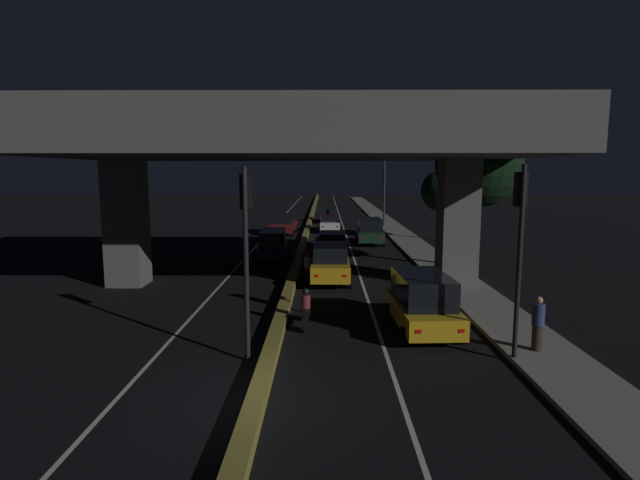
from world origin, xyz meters
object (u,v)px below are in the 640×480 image
object	(u,v)px
car_white_fifth	(330,223)
car_taxi_yellow_second	(330,262)
traffic_light_right_of_median	(520,230)
car_dark_green_fourth	(370,231)
traffic_light_left_of_median	(246,231)
car_dark_blue_lead_oncoming	(273,244)
motorcycle_red_filtering_mid	(307,269)
street_lamp	(382,175)
car_dark_red_second_oncoming	(284,224)
motorcycle_black_filtering_near	(306,310)
car_taxi_yellow_lead	(423,301)
pedestrian_on_sidewalk	(538,324)
car_dark_red_sixth	(329,215)
car_dark_red_third	(332,245)

from	to	relation	value
car_white_fifth	car_taxi_yellow_second	bearing A→B (deg)	179.68
traffic_light_right_of_median	car_dark_green_fourth	bearing A→B (deg)	94.97
car_white_fifth	traffic_light_right_of_median	bearing A→B (deg)	-170.74
traffic_light_right_of_median	traffic_light_left_of_median	bearing A→B (deg)	180.00
car_dark_blue_lead_oncoming	traffic_light_left_of_median	bearing A→B (deg)	0.64
traffic_light_right_of_median	motorcycle_red_filtering_mid	bearing A→B (deg)	121.05
traffic_light_right_of_median	street_lamp	distance (m)	34.06
car_dark_red_second_oncoming	motorcycle_black_filtering_near	distance (m)	25.94
car_taxi_yellow_lead	car_white_fifth	world-z (taller)	car_taxi_yellow_lead
car_dark_red_second_oncoming	car_dark_green_fourth	bearing A→B (deg)	52.37
traffic_light_left_of_median	motorcycle_black_filtering_near	size ratio (longest dim) A/B	2.96
traffic_light_right_of_median	car_taxi_yellow_lead	bearing A→B (deg)	126.48
car_dark_blue_lead_oncoming	pedestrian_on_sidewalk	size ratio (longest dim) A/B	2.97
car_dark_red_second_oncoming	car_taxi_yellow_second	bearing A→B (deg)	14.06
street_lamp	car_white_fifth	size ratio (longest dim) A/B	2.09
car_dark_red_sixth	motorcycle_red_filtering_mid	size ratio (longest dim) A/B	2.05
car_dark_green_fourth	pedestrian_on_sidewalk	size ratio (longest dim) A/B	2.48
car_taxi_yellow_second	car_dark_red_third	distance (m)	6.18
car_taxi_yellow_lead	car_dark_green_fourth	xyz separation A→B (m)	(0.04, 20.31, -0.00)
traffic_light_right_of_median	car_dark_blue_lead_oncoming	size ratio (longest dim) A/B	1.16
motorcycle_black_filtering_near	pedestrian_on_sidewalk	bearing A→B (deg)	-107.28
car_dark_red_third	motorcycle_black_filtering_near	distance (m)	13.44
car_dark_blue_lead_oncoming	motorcycle_red_filtering_mid	world-z (taller)	car_dark_blue_lead_oncoming
traffic_light_left_of_median	traffic_light_right_of_median	xyz separation A→B (m)	(7.55, -0.00, 0.04)
car_dark_green_fourth	car_dark_red_second_oncoming	xyz separation A→B (m)	(-6.89, 5.80, -0.11)
car_taxi_yellow_lead	car_dark_blue_lead_oncoming	distance (m)	15.35
car_dark_red_sixth	car_dark_blue_lead_oncoming	world-z (taller)	car_dark_blue_lead_oncoming
car_dark_blue_lead_oncoming	car_dark_red_second_oncoming	xyz separation A→B (m)	(-0.36, 12.20, -0.06)
car_dark_red_third	pedestrian_on_sidewalk	size ratio (longest dim) A/B	2.57
traffic_light_left_of_median	car_taxi_yellow_second	size ratio (longest dim) A/B	1.21
street_lamp	motorcycle_red_filtering_mid	size ratio (longest dim) A/B	4.41
street_lamp	car_dark_green_fourth	xyz separation A→B (m)	(-2.07, -10.96, -4.06)
car_taxi_yellow_lead	car_dark_blue_lead_oncoming	bearing A→B (deg)	22.28
car_taxi_yellow_lead	car_dark_blue_lead_oncoming	size ratio (longest dim) A/B	0.90
street_lamp	car_dark_red_third	size ratio (longest dim) A/B	2.10
traffic_light_right_of_median	street_lamp	bearing A→B (deg)	89.89
traffic_light_right_of_median	motorcycle_black_filtering_near	xyz separation A→B (m)	(-6.02, 3.11, -3.18)
car_dark_red_sixth	car_dark_blue_lead_oncoming	size ratio (longest dim) A/B	0.84
car_taxi_yellow_second	pedestrian_on_sidewalk	bearing A→B (deg)	-148.29
car_taxi_yellow_second	street_lamp	bearing A→B (deg)	-11.67
car_dark_red_second_oncoming	traffic_light_left_of_median	bearing A→B (deg)	5.13
car_taxi_yellow_lead	car_dark_red_sixth	bearing A→B (deg)	1.78
car_white_fifth	motorcycle_black_filtering_near	distance (m)	27.67
car_dark_green_fourth	motorcycle_red_filtering_mid	distance (m)	13.43
car_taxi_yellow_second	car_dark_red_second_oncoming	world-z (taller)	car_taxi_yellow_second
traffic_light_left_of_median	car_dark_green_fourth	distance (m)	23.89
car_dark_green_fourth	car_white_fifth	distance (m)	8.21
car_dark_red_third	car_white_fifth	distance (m)	14.26
car_dark_red_sixth	car_white_fifth	bearing A→B (deg)	-179.72
car_dark_red_third	car_white_fifth	size ratio (longest dim) A/B	1.00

